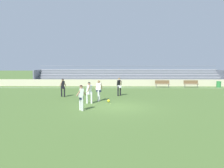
% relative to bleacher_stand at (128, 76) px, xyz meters
% --- Properties ---
extents(ground_plane, '(160.00, 160.00, 0.00)m').
position_rel_bleacher_stand_xyz_m(ground_plane, '(-1.77, -17.24, -1.14)').
color(ground_plane, '#4C6B30').
extents(field_line_sideline, '(44.00, 0.12, 0.01)m').
position_rel_bleacher_stand_xyz_m(field_line_sideline, '(-1.77, -4.82, -1.14)').
color(field_line_sideline, white).
rests_on(field_line_sideline, ground).
extents(sideline_wall, '(48.00, 0.16, 0.91)m').
position_rel_bleacher_stand_xyz_m(sideline_wall, '(-1.77, -2.86, -0.69)').
color(sideline_wall, beige).
rests_on(sideline_wall, ground).
extents(bleacher_stand, '(26.71, 3.51, 2.67)m').
position_rel_bleacher_stand_xyz_m(bleacher_stand, '(0.00, 0.00, 0.00)').
color(bleacher_stand, '#B2B2B7').
rests_on(bleacher_stand, ground).
extents(bench_near_wall_gap, '(1.80, 0.40, 0.90)m').
position_rel_bleacher_stand_xyz_m(bench_near_wall_gap, '(7.66, -4.27, -0.60)').
color(bench_near_wall_gap, brown).
rests_on(bench_near_wall_gap, ground).
extents(bench_near_bin, '(1.80, 0.40, 0.90)m').
position_rel_bleacher_stand_xyz_m(bench_near_bin, '(4.05, -4.27, -0.60)').
color(bench_near_bin, brown).
rests_on(bench_near_bin, ground).
extents(trash_bin, '(0.54, 0.54, 0.78)m').
position_rel_bleacher_stand_xyz_m(trash_bin, '(11.21, -4.10, -0.75)').
color(trash_bin, '#2D7F3D').
rests_on(trash_bin, ground).
extents(player_white_overlapping, '(0.47, 0.61, 1.63)m').
position_rel_bleacher_stand_xyz_m(player_white_overlapping, '(-3.85, -15.90, -0.18)').
color(player_white_overlapping, white).
rests_on(player_white_overlapping, ground).
extents(player_white_trailing_run, '(0.59, 0.50, 1.67)m').
position_rel_bleacher_stand_xyz_m(player_white_trailing_run, '(-3.21, -14.77, -0.15)').
color(player_white_trailing_run, white).
rests_on(player_white_trailing_run, ground).
extents(player_dark_wide_right, '(0.53, 0.44, 1.67)m').
position_rel_bleacher_stand_xyz_m(player_dark_wide_right, '(-6.64, -12.50, -0.15)').
color(player_dark_wide_right, black).
rests_on(player_dark_wide_right, ground).
extents(player_white_pressing_high, '(0.62, 0.48, 1.65)m').
position_rel_bleacher_stand_xyz_m(player_white_pressing_high, '(-4.07, -18.45, -0.17)').
color(player_white_pressing_high, white).
rests_on(player_white_pressing_high, ground).
extents(player_dark_on_ball, '(0.46, 0.57, 1.69)m').
position_rel_bleacher_stand_xyz_m(player_dark_on_ball, '(-1.52, -11.79, -0.14)').
color(player_dark_on_ball, black).
rests_on(player_dark_on_ball, ground).
extents(soccer_ball, '(0.22, 0.22, 0.22)m').
position_rel_bleacher_stand_xyz_m(soccer_ball, '(-2.41, -15.29, -1.03)').
color(soccer_ball, yellow).
rests_on(soccer_ball, ground).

